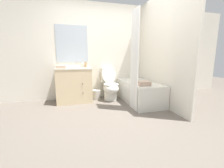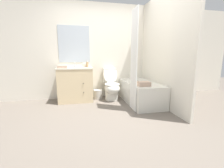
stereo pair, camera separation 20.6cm
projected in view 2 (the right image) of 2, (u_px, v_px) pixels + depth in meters
The scene contains 13 objects.
ground_plane at pixel (116, 118), 2.76m from camera, with size 14.00×14.00×0.00m, color #6B6056.
wall_back at pixel (102, 52), 4.08m from camera, with size 8.00×0.06×2.50m.
wall_right at pixel (157, 51), 3.54m from camera, with size 0.05×2.58×2.50m.
vanity_cabinet at pixel (76, 84), 3.78m from camera, with size 0.85×0.60×0.85m.
sink_faucet at pixel (75, 66), 3.87m from camera, with size 0.14×0.12×0.12m.
toilet at pixel (111, 86), 3.92m from camera, with size 0.39×0.67×0.88m.
bathtub at pixel (140, 92), 3.69m from camera, with size 0.68×1.48×0.51m.
shower_curtain at pixel (134, 61), 3.03m from camera, with size 0.02×0.35×2.04m.
wastebasket at pixel (98, 94), 4.02m from camera, with size 0.23×0.23×0.24m.
tissue_box at pixel (84, 65), 3.88m from camera, with size 0.12×0.12×0.12m.
soap_dispenser at pixel (87, 64), 3.79m from camera, with size 0.06×0.06×0.17m.
hand_towel_folded at pixel (62, 67), 3.50m from camera, with size 0.21×0.15×0.06m.
bath_towel_folded at pixel (143, 84), 3.16m from camera, with size 0.27×0.20×0.09m.
Camera 2 is at (-0.62, -2.53, 1.12)m, focal length 24.00 mm.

